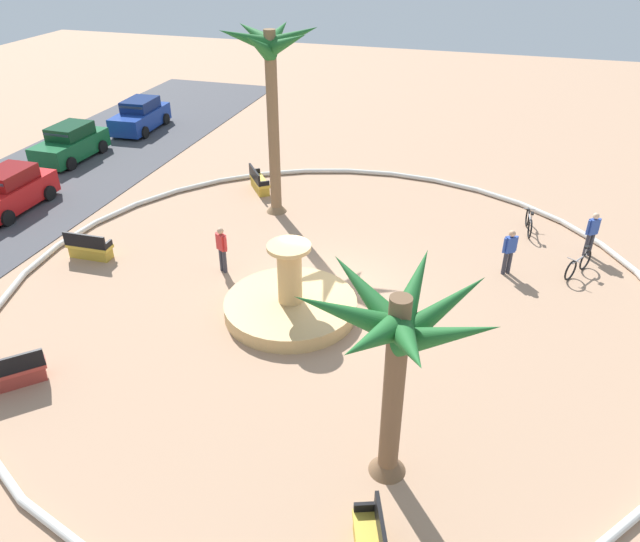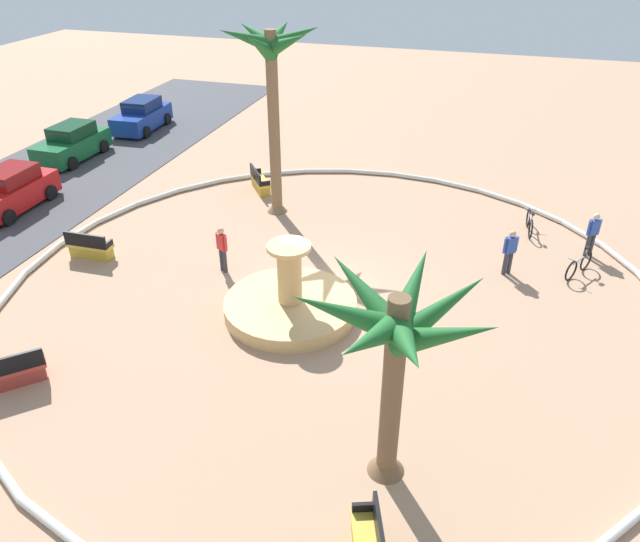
% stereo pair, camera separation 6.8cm
% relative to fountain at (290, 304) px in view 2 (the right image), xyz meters
% --- Properties ---
extents(ground_plane, '(80.00, 80.00, 0.00)m').
position_rel_fountain_xyz_m(ground_plane, '(1.45, -0.88, -0.33)').
color(ground_plane, tan).
extents(plaza_curb, '(20.69, 20.69, 0.20)m').
position_rel_fountain_xyz_m(plaza_curb, '(1.45, -0.88, -0.23)').
color(plaza_curb, silver).
rests_on(plaza_curb, ground).
extents(fountain, '(3.99, 3.99, 2.33)m').
position_rel_fountain_xyz_m(fountain, '(0.00, 0.00, 0.00)').
color(fountain, tan).
rests_on(fountain, ground).
extents(palm_tree_near_fountain, '(3.59, 3.52, 7.20)m').
position_rel_fountain_xyz_m(palm_tree_near_fountain, '(6.66, 2.90, 5.08)').
color(palm_tree_near_fountain, brown).
rests_on(palm_tree_near_fountain, ground).
extents(palm_tree_by_curb, '(4.07, 3.96, 4.75)m').
position_rel_fountain_xyz_m(palm_tree_by_curb, '(-5.05, -3.93, 3.28)').
color(palm_tree_by_curb, brown).
rests_on(palm_tree_by_curb, ground).
extents(bench_east, '(1.58, 1.36, 1.00)m').
position_rel_fountain_xyz_m(bench_east, '(8.41, 4.33, 0.02)').
color(bench_east, gold).
rests_on(bench_east, ground).
extents(bench_north, '(1.48, 1.49, 1.00)m').
position_rel_fountain_xyz_m(bench_north, '(-5.04, 5.70, 0.02)').
color(bench_north, '#B73D33').
rests_on(bench_north, ground).
extents(bench_southeast, '(0.54, 1.61, 1.00)m').
position_rel_fountain_xyz_m(bench_southeast, '(1.21, 7.80, 0.02)').
color(bench_southeast, gold).
rests_on(bench_southeast, ground).
extents(bicycle_red_frame, '(1.50, 0.94, 0.94)m').
position_rel_fountain_xyz_m(bicycle_red_frame, '(4.85, -8.41, 0.06)').
color(bicycle_red_frame, black).
rests_on(bicycle_red_frame, ground).
extents(bicycle_by_lamppost, '(1.72, 0.44, 0.94)m').
position_rel_fountain_xyz_m(bicycle_by_lamppost, '(7.66, -6.84, 0.06)').
color(bicycle_by_lamppost, black).
rests_on(bicycle_by_lamppost, ground).
extents(person_cyclist_helmet, '(0.36, 0.45, 1.60)m').
position_rel_fountain_xyz_m(person_cyclist_helmet, '(4.26, -6.14, 0.57)').
color(person_cyclist_helmet, '#33333D').
rests_on(person_cyclist_helmet, ground).
extents(person_cyclist_photo, '(0.36, 0.45, 1.64)m').
position_rel_fountain_xyz_m(person_cyclist_photo, '(6.34, -8.84, 0.59)').
color(person_cyclist_photo, '#33333D').
rests_on(person_cyclist_photo, ground).
extents(person_pedestrian_stroll, '(0.34, 0.47, 1.63)m').
position_rel_fountain_xyz_m(person_pedestrian_stroll, '(1.69, 2.96, 0.58)').
color(person_pedestrian_stroll, '#33333D').
rests_on(person_pedestrian_stroll, ground).
extents(parked_car_second, '(4.01, 1.95, 1.67)m').
position_rel_fountain_xyz_m(parked_car_second, '(3.73, 13.21, 0.45)').
color(parked_car_second, red).
rests_on(parked_car_second, ground).
extents(parked_car_third, '(4.02, 1.96, 1.67)m').
position_rel_fountain_xyz_m(parked_car_third, '(9.40, 14.47, 0.45)').
color(parked_car_third, '#145B2D').
rests_on(parked_car_third, ground).
extents(parked_car_rightmost, '(4.08, 2.08, 1.67)m').
position_rel_fountain_xyz_m(parked_car_rightmost, '(14.43, 13.67, 0.45)').
color(parked_car_rightmost, navy).
rests_on(parked_car_rightmost, ground).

